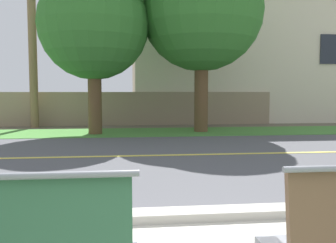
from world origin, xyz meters
TOP-DOWN VIEW (x-y plane):
  - ground_plane at (0.00, 8.00)m, footprint 140.00×140.00m
  - curb_edge at (0.00, 2.35)m, footprint 44.00×0.30m
  - street_asphalt at (0.00, 6.50)m, footprint 52.00×8.00m
  - road_centre_line at (0.00, 6.50)m, footprint 48.00×0.14m
  - far_verge_grass at (0.00, 11.27)m, footprint 48.00×2.80m
  - shade_tree_far_left at (-1.36, 10.85)m, footprint 3.60×3.60m
  - shade_tree_left at (2.31, 11.14)m, footprint 4.24×4.24m
  - garden_wall at (-0.71, 14.20)m, footprint 13.00×0.36m
  - house_across_street at (5.97, 17.40)m, footprint 13.00×6.91m

SIDE VIEW (x-z plane):
  - ground_plane at x=0.00m, z-range 0.00..0.00m
  - street_asphalt at x=0.00m, z-range 0.00..0.01m
  - far_verge_grass at x=0.00m, z-range 0.00..0.02m
  - road_centre_line at x=0.00m, z-range 0.01..0.01m
  - curb_edge at x=0.00m, z-range 0.00..0.11m
  - garden_wall at x=-0.71m, z-range 0.00..1.40m
  - house_across_street at x=5.97m, z-range 0.04..6.63m
  - shade_tree_far_left at x=-1.36m, z-range 0.89..6.83m
  - shade_tree_left at x=2.31m, z-range 1.05..8.04m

